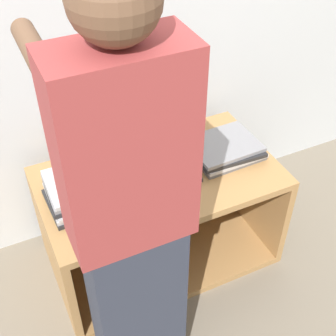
% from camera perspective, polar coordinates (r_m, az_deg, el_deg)
% --- Properties ---
extents(ground_plane, '(12.00, 12.00, 0.00)m').
position_cam_1_polar(ground_plane, '(2.43, 2.36, -15.69)').
color(ground_plane, '#756B5B').
extents(wall_back, '(8.00, 0.05, 2.40)m').
position_cam_1_polar(wall_back, '(2.19, -6.16, 18.51)').
color(wall_back, silver).
rests_on(wall_back, ground_plane).
extents(cart, '(1.13, 0.65, 0.57)m').
position_cam_1_polar(cart, '(2.42, -1.59, -5.05)').
color(cart, '#A87A47').
rests_on(cart, ground_plane).
extents(laptop_open, '(0.32, 0.32, 0.27)m').
position_cam_1_polar(laptop_open, '(2.19, -1.68, 1.03)').
color(laptop_open, '#333338').
rests_on(laptop_open, cart).
extents(laptop_stack_left, '(0.34, 0.28, 0.11)m').
position_cam_1_polar(laptop_stack_left, '(2.07, -10.01, -2.51)').
color(laptop_stack_left, '#232326').
rests_on(laptop_stack_left, cart).
extents(laptop_stack_right, '(0.34, 0.28, 0.07)m').
position_cam_1_polar(laptop_stack_right, '(2.29, 6.94, 2.30)').
color(laptop_stack_right, slate).
rests_on(laptop_stack_right, cart).
extents(person, '(0.40, 0.53, 1.74)m').
position_cam_1_polar(person, '(1.56, -4.63, -6.52)').
color(person, '#2D3342').
rests_on(person, ground_plane).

